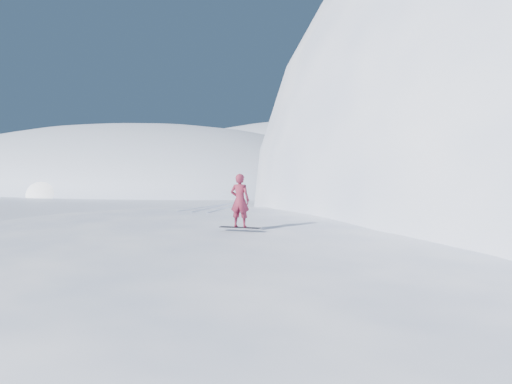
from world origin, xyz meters
TOP-DOWN VIEW (x-y plane):
  - ground at (0.00, 0.00)m, footprint 400.00×400.00m
  - near_ridge at (1.00, 3.00)m, footprint 36.00×28.00m
  - peak_shoulder at (10.00, 20.00)m, footprint 28.00×24.00m
  - far_ridge_a at (-70.00, 60.00)m, footprint 120.00×70.00m
  - far_ridge_c at (-40.00, 110.00)m, footprint 140.00×90.00m
  - wind_bumps at (-0.56, 2.12)m, footprint 16.00×14.40m
  - snowboard at (3.47, -0.81)m, footprint 1.36×0.57m
  - snowboarder at (3.47, -0.81)m, footprint 0.70×0.55m
  - vapor_plume at (-50.60, 30.05)m, footprint 8.60×6.88m
  - board_tracks at (-1.81, 5.41)m, footprint 2.28×5.98m

SIDE VIEW (x-z plane):
  - ground at x=0.00m, z-range 0.00..0.00m
  - near_ridge at x=1.00m, z-range -2.40..2.40m
  - peak_shoulder at x=10.00m, z-range -9.00..9.00m
  - far_ridge_a at x=-70.00m, z-range -14.00..14.00m
  - far_ridge_c at x=-40.00m, z-range -18.00..18.00m
  - wind_bumps at x=-0.56m, z-range -0.50..0.50m
  - vapor_plume at x=-50.60m, z-range -3.01..3.01m
  - snowboard at x=3.47m, z-range 2.40..2.42m
  - board_tracks at x=-1.81m, z-range 2.40..2.44m
  - snowboarder at x=3.47m, z-range 2.42..4.13m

